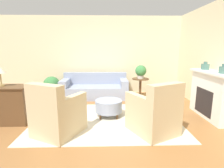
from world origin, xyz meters
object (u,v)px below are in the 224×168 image
side_table (140,84)px  dresser (4,104)px  vase_mantel_far (224,70)px  potted_plant_on_side_table (141,71)px  armchair_left (57,115)px  armchair_right (154,114)px  potted_plant_floor (52,86)px  couch (95,89)px  ottoman_table (109,106)px  table_lamp (0,71)px  vase_mantel_near (205,67)px

side_table → dresser: dresser is taller
vase_mantel_far → potted_plant_on_side_table: 2.55m
armchair_left → potted_plant_on_side_table: bearing=50.9°
dresser → armchair_right: bearing=-10.6°
armchair_left → side_table: 3.31m
armchair_left → potted_plant_floor: 2.77m
side_table → dresser: (-3.42, -1.97, -0.02)m
side_table → couch: bearing=175.5°
side_table → potted_plant_on_side_table: bearing=0.0°
ottoman_table → dresser: size_ratio=0.57×
armchair_right → table_lamp: table_lamp is taller
side_table → potted_plant_floor: potted_plant_floor is taller
couch → dresser: (-1.88, -2.09, 0.14)m
potted_plant_on_side_table → dresser: bearing=-150.1°
couch → vase_mantel_far: (2.90, -2.26, 0.91)m
couch → armchair_left: bearing=-101.4°
vase_mantel_near → armchair_right: bearing=-143.7°
couch → armchair_right: 3.01m
vase_mantel_near → potted_plant_floor: size_ratio=0.27×
side_table → potted_plant_on_side_table: (0.00, 0.00, 0.45)m
vase_mantel_far → potted_plant_floor: bearing=153.2°
potted_plant_floor → dresser: bearing=-102.2°
armchair_left → couch: bearing=78.6°
couch → vase_mantel_near: (2.90, -1.55, 0.91)m
armchair_right → potted_plant_on_side_table: size_ratio=2.46×
armchair_right → ottoman_table: (-0.88, 0.90, -0.13)m
vase_mantel_near → potted_plant_floor: bearing=161.2°
dresser → potted_plant_floor: bearing=77.8°
armchair_left → potted_plant_floor: (-0.90, 2.62, 0.02)m
armchair_left → armchair_right: 1.88m
armchair_left → vase_mantel_near: 3.71m
couch → potted_plant_on_side_table: size_ratio=4.99×
armchair_right → potted_plant_floor: size_ratio=1.48×
armchair_right → vase_mantel_near: (1.56, 1.14, 0.80)m
vase_mantel_far → table_lamp: bearing=177.9°
ottoman_table → side_table: (1.09, 1.67, 0.19)m
armchair_right → table_lamp: size_ratio=2.47×
dresser → vase_mantel_near: vase_mantel_near is taller
potted_plant_on_side_table → table_lamp: 3.96m
vase_mantel_far → table_lamp: size_ratio=0.47×
armchair_left → side_table: (2.09, 2.57, 0.06)m
potted_plant_floor → table_lamp: 2.20m
armchair_right → dresser: 3.27m
ottoman_table → table_lamp: size_ratio=1.49×
armchair_left → side_table: armchair_left is taller
armchair_left → potted_plant_on_side_table: (2.09, 2.57, 0.51)m
table_lamp → potted_plant_floor: bearing=77.8°
ottoman_table → potted_plant_on_side_table: (1.09, 1.67, 0.64)m
vase_mantel_far → side_table: bearing=122.2°
armchair_left → side_table: size_ratio=1.63×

